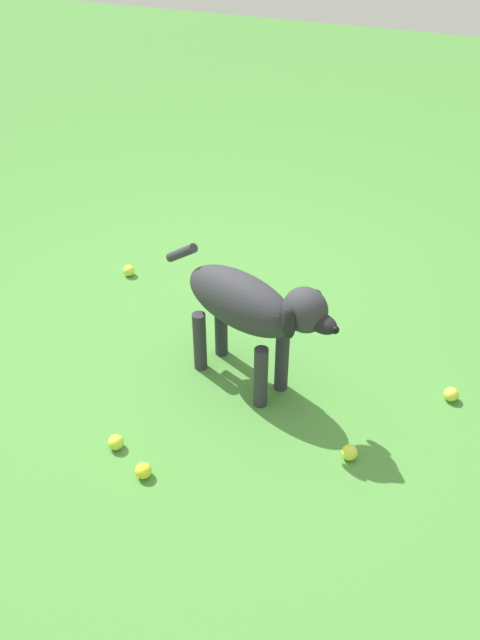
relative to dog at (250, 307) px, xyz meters
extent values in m
plane|color=#478438|center=(0.18, 0.23, -0.43)|extent=(14.00, 14.00, 0.00)
ellipsoid|color=#2D2D33|center=(0.02, 0.05, 0.01)|extent=(0.41, 0.62, 0.26)
cylinder|color=#2D2D33|center=(0.02, -0.15, -0.27)|extent=(0.06, 0.06, 0.31)
cylinder|color=#2D2D33|center=(-0.11, -0.10, -0.27)|extent=(0.06, 0.06, 0.31)
cylinder|color=#2D2D33|center=(0.15, 0.20, -0.27)|extent=(0.06, 0.06, 0.31)
cylinder|color=#2D2D33|center=(0.02, 0.25, -0.27)|extent=(0.06, 0.06, 0.31)
ellipsoid|color=#2D2D33|center=(-0.10, -0.27, 0.13)|extent=(0.22, 0.24, 0.19)
ellipsoid|color=black|center=(-0.13, -0.35, 0.10)|extent=(0.13, 0.15, 0.08)
sphere|color=black|center=(-0.15, -0.41, 0.10)|extent=(0.03, 0.03, 0.03)
ellipsoid|color=black|center=(-0.01, -0.29, 0.10)|extent=(0.05, 0.07, 0.14)
ellipsoid|color=black|center=(-0.18, -0.23, 0.10)|extent=(0.05, 0.07, 0.14)
cylinder|color=#2D2D33|center=(0.14, 0.39, 0.11)|extent=(0.11, 0.19, 0.15)
sphere|color=yellow|center=(-0.68, 0.18, -0.40)|extent=(0.07, 0.07, 0.07)
sphere|color=#CFE242|center=(-0.28, -0.55, -0.40)|extent=(0.07, 0.07, 0.07)
sphere|color=#BFDC37|center=(-0.59, 0.36, -0.40)|extent=(0.07, 0.07, 0.07)
sphere|color=#CBD442|center=(0.23, -0.89, -0.40)|extent=(0.07, 0.07, 0.07)
sphere|color=#CDD73F|center=(0.60, 0.98, -0.40)|extent=(0.07, 0.07, 0.07)
camera|label=1|loc=(-2.15, -0.83, 1.63)|focal=37.00mm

